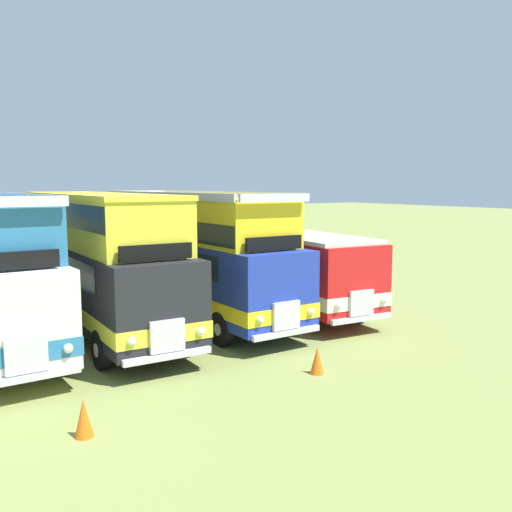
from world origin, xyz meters
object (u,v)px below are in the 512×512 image
(bus_fourth_in_row, at_px, (97,255))
(bus_fifth_in_row, at_px, (191,251))
(cone_near_end, at_px, (317,360))
(bus_sixth_in_row, at_px, (277,262))
(cone_mid_row, at_px, (84,418))

(bus_fourth_in_row, relative_size, bus_fifth_in_row, 1.01)
(bus_fifth_in_row, distance_m, cone_near_end, 7.91)
(cone_near_end, bearing_deg, bus_fifth_in_row, 89.39)
(bus_fifth_in_row, relative_size, cone_near_end, 16.36)
(bus_fourth_in_row, bearing_deg, bus_sixth_in_row, -1.51)
(bus_fourth_in_row, distance_m, bus_sixth_in_row, 7.07)
(bus_fifth_in_row, distance_m, bus_sixth_in_row, 3.59)
(bus_fourth_in_row, relative_size, cone_mid_row, 15.56)
(bus_fifth_in_row, bearing_deg, bus_sixth_in_row, -6.32)
(bus_sixth_in_row, relative_size, cone_mid_row, 14.18)
(bus_sixth_in_row, height_order, cone_near_end, bus_sixth_in_row)
(bus_fourth_in_row, bearing_deg, cone_mid_row, -107.76)
(bus_fourth_in_row, relative_size, cone_near_end, 16.45)
(bus_sixth_in_row, bearing_deg, cone_near_end, -116.39)
(bus_fifth_in_row, height_order, bus_sixth_in_row, bus_fifth_in_row)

